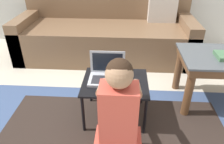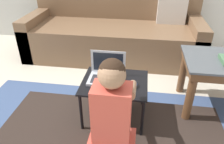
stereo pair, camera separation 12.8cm
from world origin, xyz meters
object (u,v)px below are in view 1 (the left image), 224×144
Objects in this scene: computer_mouse at (134,83)px; person_seated at (118,121)px; couch at (106,34)px; laptop_desk at (115,86)px; laptop at (107,75)px.

person_seated reaches higher than computer_mouse.
laptop_desk is at bearing -82.01° from couch.
computer_mouse is at bearing -75.97° from couch.
laptop_desk is (0.18, -1.29, 0.03)m from couch.
person_seated is (0.11, -0.47, -0.05)m from laptop.
laptop_desk is 1.83× the size of laptop.
person_seated reaches higher than laptop_desk.
couch reaches higher than person_seated.
person_seated reaches higher than laptop.
laptop reaches higher than laptop_desk.
laptop is at bearing 103.43° from person_seated.
laptop_desk is 0.17m from computer_mouse.
laptop_desk is 0.67× the size of person_seated.
couch reaches higher than laptop_desk.
laptop_desk is 0.11m from laptop.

